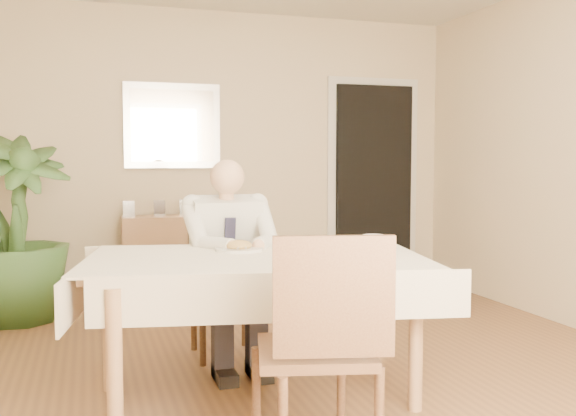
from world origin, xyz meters
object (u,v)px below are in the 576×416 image
object	(u,v)px
dining_table	(256,272)
seated_man	(231,252)
chair_far	(222,280)
sideboard	(176,258)
coffee_mug	(374,245)
chair_near	(323,338)
potted_palm	(16,228)

from	to	relation	value
dining_table	seated_man	size ratio (longest dim) A/B	1.52
chair_far	seated_man	bearing A→B (deg)	-89.70
dining_table	seated_man	bearing A→B (deg)	100.54
dining_table	sideboard	distance (m)	2.57
sideboard	coffee_mug	bearing A→B (deg)	-75.44
seated_man	coffee_mug	distance (m)	0.95
chair_near	sideboard	distance (m)	3.40
sideboard	dining_table	bearing A→B (deg)	-87.57
chair_near	sideboard	xyz separation A→B (m)	(-0.13, 3.39, -0.17)
seated_man	sideboard	bearing A→B (deg)	92.16
dining_table	potted_palm	bearing A→B (deg)	132.90
chair_far	seated_man	size ratio (longest dim) A/B	0.68
dining_table	sideboard	bearing A→B (deg)	102.21
seated_man	potted_palm	xyz separation A→B (m)	(-1.35, 1.54, 0.03)
seated_man	dining_table	bearing A→B (deg)	-90.00
chair_far	sideboard	distance (m)	1.68
chair_near	sideboard	world-z (taller)	chair_near
dining_table	coffee_mug	bearing A→B (deg)	-3.76
seated_man	potted_palm	world-z (taller)	potted_palm
dining_table	seated_man	xyz separation A→B (m)	(0.00, 0.59, 0.02)
chair_far	chair_near	distance (m)	1.72
chair_near	chair_far	bearing A→B (deg)	105.46
coffee_mug	potted_palm	world-z (taller)	potted_palm
dining_table	seated_man	distance (m)	0.59
chair_far	potted_palm	xyz separation A→B (m)	(-1.35, 1.25, 0.25)
chair_near	potted_palm	size ratio (longest dim) A/B	0.67
seated_man	chair_near	bearing A→B (deg)	-87.92
potted_palm	chair_near	bearing A→B (deg)	-64.75
chair_near	dining_table	bearing A→B (deg)	107.27
chair_far	coffee_mug	world-z (taller)	coffee_mug
chair_far	sideboard	size ratio (longest dim) A/B	0.90
chair_near	seated_man	xyz separation A→B (m)	(-0.05, 1.43, 0.14)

